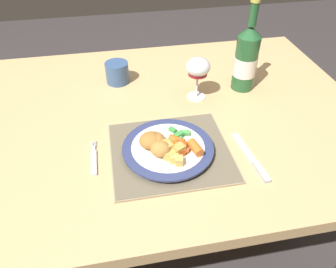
{
  "coord_description": "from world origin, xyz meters",
  "views": [
    {
      "loc": [
        -0.08,
        -0.81,
        1.33
      ],
      "look_at": [
        0.05,
        -0.15,
        0.78
      ],
      "focal_mm": 35.0,
      "sensor_mm": 36.0,
      "label": 1
    }
  ],
  "objects_px": {
    "table_knife": "(253,160)",
    "bottle": "(246,59)",
    "fork": "(94,160)",
    "drinking_cup": "(117,72)",
    "dining_table": "(144,136)",
    "wine_glass": "(198,69)",
    "dinner_plate": "(168,149)"
  },
  "relations": [
    {
      "from": "dining_table",
      "to": "fork",
      "type": "height_order",
      "value": "fork"
    },
    {
      "from": "dining_table",
      "to": "table_knife",
      "type": "relative_size",
      "value": 7.21
    },
    {
      "from": "bottle",
      "to": "drinking_cup",
      "type": "height_order",
      "value": "bottle"
    },
    {
      "from": "dining_table",
      "to": "dinner_plate",
      "type": "bearing_deg",
      "value": -76.87
    },
    {
      "from": "table_knife",
      "to": "drinking_cup",
      "type": "height_order",
      "value": "drinking_cup"
    },
    {
      "from": "dining_table",
      "to": "wine_glass",
      "type": "relative_size",
      "value": 9.96
    },
    {
      "from": "dinner_plate",
      "to": "wine_glass",
      "type": "height_order",
      "value": "wine_glass"
    },
    {
      "from": "dinner_plate",
      "to": "table_knife",
      "type": "height_order",
      "value": "dinner_plate"
    },
    {
      "from": "fork",
      "to": "bottle",
      "type": "distance_m",
      "value": 0.58
    },
    {
      "from": "dining_table",
      "to": "fork",
      "type": "relative_size",
      "value": 10.84
    },
    {
      "from": "dinner_plate",
      "to": "table_knife",
      "type": "bearing_deg",
      "value": -18.35
    },
    {
      "from": "table_knife",
      "to": "bottle",
      "type": "relative_size",
      "value": 0.65
    },
    {
      "from": "dinner_plate",
      "to": "wine_glass",
      "type": "distance_m",
      "value": 0.3
    },
    {
      "from": "drinking_cup",
      "to": "fork",
      "type": "bearing_deg",
      "value": -103.14
    },
    {
      "from": "dining_table",
      "to": "dinner_plate",
      "type": "relative_size",
      "value": 5.8
    },
    {
      "from": "dining_table",
      "to": "drinking_cup",
      "type": "distance_m",
      "value": 0.25
    },
    {
      "from": "dinner_plate",
      "to": "fork",
      "type": "bearing_deg",
      "value": 177.05
    },
    {
      "from": "dining_table",
      "to": "table_knife",
      "type": "height_order",
      "value": "table_knife"
    },
    {
      "from": "wine_glass",
      "to": "dinner_plate",
      "type": "bearing_deg",
      "value": -119.62
    },
    {
      "from": "dinner_plate",
      "to": "bottle",
      "type": "height_order",
      "value": "bottle"
    },
    {
      "from": "dinner_plate",
      "to": "dining_table",
      "type": "bearing_deg",
      "value": 103.13
    },
    {
      "from": "table_knife",
      "to": "bottle",
      "type": "xyz_separation_m",
      "value": [
        0.1,
        0.35,
        0.1
      ]
    },
    {
      "from": "wine_glass",
      "to": "drinking_cup",
      "type": "bearing_deg",
      "value": 149.06
    },
    {
      "from": "bottle",
      "to": "dining_table",
      "type": "bearing_deg",
      "value": -164.97
    },
    {
      "from": "table_knife",
      "to": "bottle",
      "type": "bearing_deg",
      "value": 74.09
    },
    {
      "from": "dining_table",
      "to": "wine_glass",
      "type": "xyz_separation_m",
      "value": [
        0.18,
        0.06,
        0.19
      ]
    },
    {
      "from": "dining_table",
      "to": "fork",
      "type": "xyz_separation_m",
      "value": [
        -0.15,
        -0.18,
        0.09
      ]
    },
    {
      "from": "dinner_plate",
      "to": "wine_glass",
      "type": "bearing_deg",
      "value": 60.38
    },
    {
      "from": "table_knife",
      "to": "wine_glass",
      "type": "height_order",
      "value": "wine_glass"
    },
    {
      "from": "fork",
      "to": "drinking_cup",
      "type": "height_order",
      "value": "drinking_cup"
    },
    {
      "from": "table_knife",
      "to": "bottle",
      "type": "distance_m",
      "value": 0.38
    },
    {
      "from": "dining_table",
      "to": "wine_glass",
      "type": "distance_m",
      "value": 0.27
    }
  ]
}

